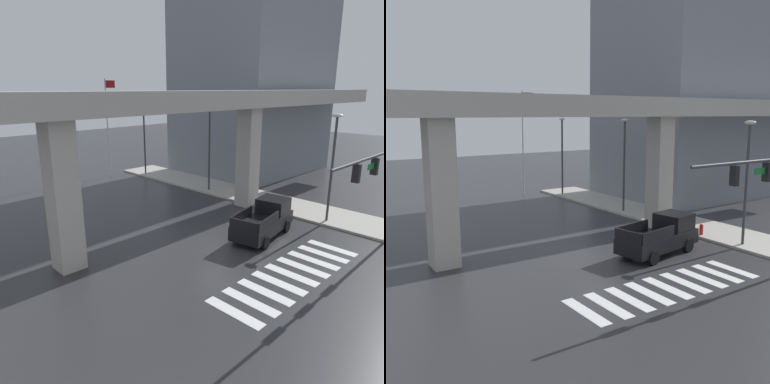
% 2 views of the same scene
% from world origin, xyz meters
% --- Properties ---
extents(ground_plane, '(120.00, 120.00, 0.00)m').
position_xyz_m(ground_plane, '(0.00, 0.00, 0.00)').
color(ground_plane, '#2D2D30').
extents(crosswalk_stripes, '(9.35, 2.80, 0.01)m').
position_xyz_m(crosswalk_stripes, '(-0.00, -4.94, 0.01)').
color(crosswalk_stripes, silver).
rests_on(crosswalk_stripes, ground).
extents(elevated_overpass, '(51.14, 2.40, 8.62)m').
position_xyz_m(elevated_overpass, '(0.00, 3.37, 7.39)').
color(elevated_overpass, '#ADA89E').
rests_on(elevated_overpass, ground).
extents(sidewalk_east, '(4.00, 36.00, 0.15)m').
position_xyz_m(sidewalk_east, '(9.32, 2.00, 0.07)').
color(sidewalk_east, '#ADA89E').
rests_on(sidewalk_east, ground).
extents(pickup_truck, '(5.35, 2.75, 2.08)m').
position_xyz_m(pickup_truck, '(3.30, -1.09, 0.99)').
color(pickup_truck, black).
rests_on(pickup_truck, ground).
extents(street_lamp_near_corner, '(0.44, 0.70, 7.24)m').
position_xyz_m(street_lamp_near_corner, '(8.12, -2.79, 4.56)').
color(street_lamp_near_corner, '#38383D').
rests_on(street_lamp_near_corner, ground).
extents(street_lamp_mid_block, '(0.44, 0.70, 7.24)m').
position_xyz_m(street_lamp_mid_block, '(8.12, 8.08, 4.56)').
color(street_lamp_mid_block, '#38383D').
rests_on(street_lamp_mid_block, ground).
extents(street_lamp_far_north, '(0.44, 0.70, 7.24)m').
position_xyz_m(street_lamp_far_north, '(8.12, 17.13, 4.56)').
color(street_lamp_far_north, '#38383D').
rests_on(street_lamp_far_north, ground).
extents(fire_hydrant, '(0.24, 0.24, 0.85)m').
position_xyz_m(fire_hydrant, '(7.72, -0.06, 0.43)').
color(fire_hydrant, red).
rests_on(fire_hydrant, ground).
extents(flagpole, '(1.16, 0.12, 9.64)m').
position_xyz_m(flagpole, '(5.11, 18.98, 5.60)').
color(flagpole, silver).
rests_on(flagpole, ground).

